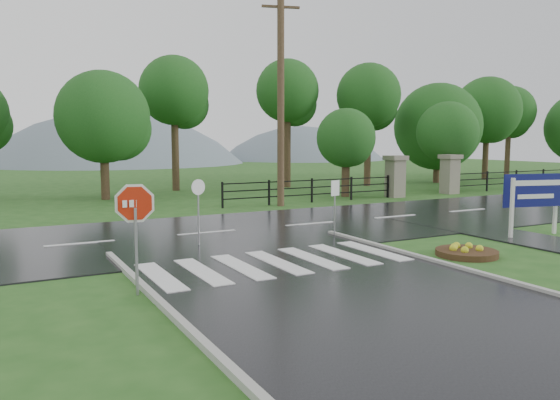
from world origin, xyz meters
TOP-DOWN VIEW (x-y plane):
  - ground at (0.00, 0.00)m, footprint 120.00×120.00m
  - main_road at (0.00, 10.00)m, footprint 90.00×8.00m
  - walkway at (8.50, 4.00)m, footprint 2.20×11.00m
  - crosswalk at (0.00, 5.00)m, footprint 6.50×2.80m
  - pillar_west at (13.00, 16.00)m, footprint 1.00×1.00m
  - pillar_east at (17.00, 16.00)m, footprint 1.00×1.00m
  - fence_west at (7.75, 16.00)m, footprint 9.58×0.08m
  - hills at (3.49, 65.00)m, footprint 102.00×48.00m
  - treeline at (1.00, 24.00)m, footprint 83.20×5.20m
  - stop_sign at (-3.76, 3.95)m, footprint 1.05×0.24m
  - estate_billboard at (9.17, 4.61)m, footprint 2.26×0.63m
  - flower_bed at (4.98, 3.47)m, footprint 1.64×1.64m
  - reg_sign_small at (3.47, 7.60)m, footprint 0.39×0.14m
  - reg_sign_round at (-0.94, 8.14)m, footprint 0.45×0.14m
  - utility_pole_east at (5.73, 15.50)m, footprint 1.70×0.60m
  - entrance_tree_left at (10.81, 17.50)m, footprint 3.19×3.19m
  - entrance_tree_right at (18.20, 17.50)m, footprint 3.68×3.68m

SIDE VIEW (x-z plane):
  - hills at x=3.49m, z-range -39.54..8.46m
  - ground at x=0.00m, z-range 0.00..0.00m
  - main_road at x=0.00m, z-range -0.02..0.02m
  - walkway at x=8.50m, z-range -0.02..0.02m
  - treeline at x=1.00m, z-range -5.00..5.00m
  - crosswalk at x=0.00m, z-range 0.05..0.07m
  - flower_bed at x=4.98m, z-range -0.04..0.29m
  - fence_west at x=7.75m, z-range 0.12..1.32m
  - pillar_west at x=13.00m, z-range 0.06..2.30m
  - pillar_east at x=17.00m, z-range 0.06..2.30m
  - reg_sign_round at x=-0.94m, z-range 0.29..2.26m
  - reg_sign_small at x=3.47m, z-range 0.41..2.23m
  - estate_billboard at x=9.17m, z-range 0.38..2.41m
  - stop_sign at x=-3.76m, z-range 0.49..2.90m
  - entrance_tree_left at x=10.81m, z-range 0.77..5.55m
  - entrance_tree_right at x=18.20m, z-range 0.82..6.18m
  - utility_pole_east at x=5.73m, z-range 0.08..9.90m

